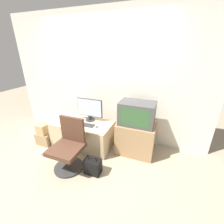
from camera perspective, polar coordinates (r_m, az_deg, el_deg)
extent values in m
plane|color=tan|center=(2.77, -15.12, -20.94)|extent=(12.00, 12.00, 0.00)
cube|color=silver|center=(3.21, -3.68, 12.48)|extent=(4.40, 0.05, 2.60)
cube|color=#CCB289|center=(3.19, -10.86, -8.06)|extent=(1.20, 0.63, 0.52)
cube|color=#A37F56|center=(2.95, 9.07, -9.59)|extent=(0.69, 0.53, 0.62)
cylinder|color=#2D2D2D|center=(3.13, -8.31, -2.84)|extent=(0.20, 0.20, 0.02)
cylinder|color=#2D2D2D|center=(3.11, -8.36, -2.00)|extent=(0.08, 0.08, 0.08)
cube|color=#2D2D2D|center=(3.03, -8.53, 1.66)|extent=(0.55, 0.01, 0.37)
cube|color=silver|center=(3.03, -8.59, 1.63)|extent=(0.52, 0.02, 0.34)
cube|color=#2D2D2D|center=(2.95, -9.97, -4.79)|extent=(0.35, 0.13, 0.01)
ellipsoid|color=#4C4C51|center=(2.83, -5.87, -5.57)|extent=(0.05, 0.04, 0.03)
cube|color=#474747|center=(2.70, 9.51, -0.49)|extent=(0.62, 0.41, 0.42)
cube|color=#335B33|center=(2.52, 8.55, -2.20)|extent=(0.51, 0.01, 0.32)
cylinder|color=#333333|center=(2.83, -16.13, -19.46)|extent=(0.48, 0.48, 0.03)
cylinder|color=#4C4C51|center=(2.72, -16.56, -16.70)|extent=(0.05, 0.05, 0.32)
cube|color=#513323|center=(2.60, -17.05, -13.36)|extent=(0.49, 0.49, 0.07)
cube|color=#513323|center=(2.61, -14.82, -6.26)|extent=(0.44, 0.05, 0.44)
cube|color=#A3845B|center=(3.53, -24.15, -9.10)|extent=(0.32, 0.24, 0.25)
cube|color=tan|center=(3.42, -24.77, -5.81)|extent=(0.20, 0.22, 0.21)
cube|color=black|center=(2.60, -7.36, -19.85)|extent=(0.27, 0.17, 0.25)
torus|color=black|center=(2.50, -7.53, -17.47)|extent=(0.16, 0.01, 0.16)
cube|color=beige|center=(3.36, -26.00, -13.60)|extent=(0.20, 0.12, 0.02)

